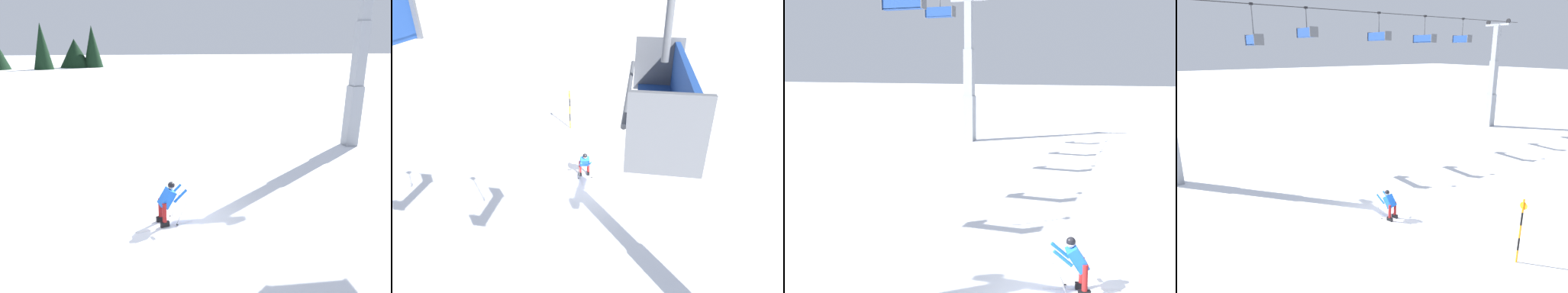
% 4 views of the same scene
% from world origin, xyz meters
% --- Properties ---
extents(skier_carving_main, '(1.05, 1.86, 1.48)m').
position_xyz_m(skier_carving_main, '(0.41, -0.11, 0.76)').
color(skier_carving_main, white).
rests_on(skier_carving_main, ground_plane).
extents(lift_tower_far, '(0.75, 2.63, 10.15)m').
position_xyz_m(lift_tower_far, '(20.60, 10.12, 4.23)').
color(lift_tower_far, gray).
rests_on(lift_tower_far, ground_plane).
extents(chairlift_seat_fourth, '(0.61, 2.26, 2.09)m').
position_xyz_m(chairlift_seat_fourth, '(11.36, 10.12, 8.28)').
color(chairlift_seat_fourth, black).
extents(chairlift_seat_farthest, '(0.61, 1.78, 2.03)m').
position_xyz_m(chairlift_seat_farthest, '(15.75, 10.12, 8.35)').
color(chairlift_seat_farthest, black).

